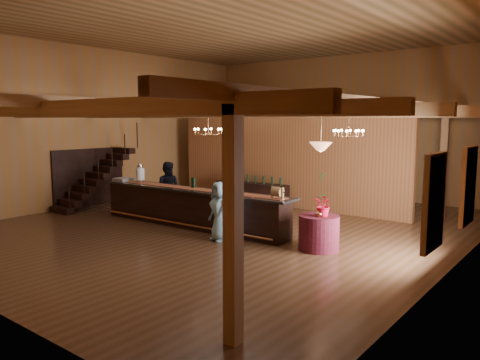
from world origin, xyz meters
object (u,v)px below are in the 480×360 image
Objects in this scene: chandelier_right at (349,133)px; guest at (220,211)px; beverage_dispenser at (140,173)px; staff_second at (167,188)px; tasting_bar at (191,207)px; round_table at (319,233)px; backbar_shelf at (252,194)px; bartender at (228,199)px; raffle_drum at (277,192)px; chandelier_left at (208,131)px; floor_plant at (327,191)px; pendant_lamp at (321,146)px.

chandelier_right reaches higher than guest.
staff_second reaches higher than beverage_dispenser.
round_table is (3.99, 0.11, -0.15)m from tasting_bar.
bartender is at bearing -68.78° from backbar_shelf.
chandelier_left reaches higher than raffle_drum.
round_table is at bearing 1.12° from beverage_dispenser.
tasting_bar is 2.29m from beverage_dispenser.
beverage_dispenser is at bearing -178.88° from round_table.
chandelier_right is at bearing 28.99° from chandelier_left.
backbar_shelf is at bearing 135.69° from guest.
tasting_bar is at bearing 175.55° from guest.
floor_plant is at bearing 127.51° from chandelier_right.
chandelier_right reaches higher than bartender.
bartender is (-3.28, 0.68, -1.65)m from pendant_lamp.
guest reaches higher than raffle_drum.
guest is at bearing -66.14° from backbar_shelf.
round_table is at bearing 142.38° from staff_second.
chandelier_right is 0.53× the size of bartender.
pendant_lamp is at bearing 142.38° from staff_second.
chandelier_left is 0.54× the size of guest.
pendant_lamp reaches higher than floor_plant.
floor_plant is at bearing 70.58° from chandelier_left.
round_table is at bearing -64.49° from floor_plant.
tasting_bar is at bearing 0.30° from beverage_dispenser.
beverage_dispenser reaches higher than bartender.
bartender is 0.88× the size of staff_second.
tasting_bar is at bearing 125.83° from staff_second.
beverage_dispenser is 0.75× the size of chandelier_right.
pendant_lamp reaches higher than guest.
chandelier_left is at bearing 159.94° from guest.
tasting_bar is 3.85× the size of staff_second.
bartender is (-2.17, 0.75, -0.51)m from raffle_drum.
staff_second reaches higher than raffle_drum.
beverage_dispenser is 6.21m from pendant_lamp.
raffle_drum is at bearing -50.16° from backbar_shelf.
raffle_drum is 4.67m from staff_second.
floor_plant is (4.05, 4.47, -0.72)m from beverage_dispenser.
round_table is 2.00m from pendant_lamp.
tasting_bar is at bearing -113.22° from floor_plant.
staff_second is at bearing -165.81° from chandelier_right.
raffle_drum is at bearing 140.04° from staff_second.
chandelier_right is at bearing 97.47° from round_table.
guest reaches higher than backbar_shelf.
pendant_lamp is (0.00, 0.00, 2.00)m from round_table.
backbar_shelf is 2.17× the size of floor_plant.
pendant_lamp reaches higher than backbar_shelf.
bartender is 1.16× the size of floor_plant.
raffle_drum is 0.36× the size of round_table.
tasting_bar is 7.26× the size of pendant_lamp.
pendant_lamp is 0.60× the size of guest.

